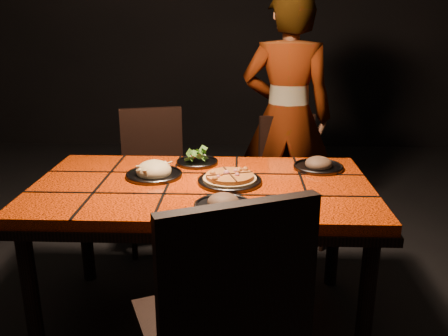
{
  "coord_description": "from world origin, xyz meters",
  "views": [
    {
      "loc": [
        0.19,
        -2.12,
        1.51
      ],
      "look_at": [
        0.1,
        0.02,
        0.82
      ],
      "focal_mm": 38.0,
      "sensor_mm": 36.0,
      "label": 1
    }
  ],
  "objects_px": {
    "dining_table": "(202,199)",
    "chair_far_left": "(154,168)",
    "chair_far_right": "(290,171)",
    "plate_pizza": "(230,179)",
    "chair_near": "(224,322)",
    "diner": "(287,117)",
    "plate_pasta": "(154,172)"
  },
  "relations": [
    {
      "from": "dining_table",
      "to": "chair_far_left",
      "type": "relative_size",
      "value": 1.75
    },
    {
      "from": "chair_far_right",
      "to": "plate_pizza",
      "type": "xyz_separation_m",
      "value": [
        -0.39,
        -0.97,
        0.27
      ]
    },
    {
      "from": "chair_near",
      "to": "plate_pizza",
      "type": "xyz_separation_m",
      "value": [
        -0.01,
        0.87,
        0.17
      ]
    },
    {
      "from": "dining_table",
      "to": "chair_far_left",
      "type": "height_order",
      "value": "chair_far_left"
    },
    {
      "from": "diner",
      "to": "dining_table",
      "type": "bearing_deg",
      "value": 72.37
    },
    {
      "from": "chair_near",
      "to": "chair_far_left",
      "type": "relative_size",
      "value": 1.13
    },
    {
      "from": "dining_table",
      "to": "chair_near",
      "type": "distance_m",
      "value": 0.87
    },
    {
      "from": "chair_far_right",
      "to": "plate_pizza",
      "type": "height_order",
      "value": "chair_far_right"
    },
    {
      "from": "dining_table",
      "to": "chair_near",
      "type": "bearing_deg",
      "value": -80.87
    },
    {
      "from": "diner",
      "to": "plate_pizza",
      "type": "height_order",
      "value": "diner"
    },
    {
      "from": "chair_far_right",
      "to": "plate_pasta",
      "type": "height_order",
      "value": "chair_far_right"
    },
    {
      "from": "chair_far_left",
      "to": "plate_pasta",
      "type": "height_order",
      "value": "chair_far_left"
    },
    {
      "from": "dining_table",
      "to": "plate_pasta",
      "type": "distance_m",
      "value": 0.28
    },
    {
      "from": "plate_pizza",
      "to": "plate_pasta",
      "type": "xyz_separation_m",
      "value": [
        -0.38,
        0.08,
        0.01
      ]
    },
    {
      "from": "chair_near",
      "to": "diner",
      "type": "relative_size",
      "value": 0.61
    },
    {
      "from": "dining_table",
      "to": "diner",
      "type": "relative_size",
      "value": 0.96
    },
    {
      "from": "plate_pasta",
      "to": "chair_far_right",
      "type": "bearing_deg",
      "value": 49.11
    },
    {
      "from": "chair_near",
      "to": "plate_pizza",
      "type": "relative_size",
      "value": 3.23
    },
    {
      "from": "chair_near",
      "to": "chair_far_right",
      "type": "distance_m",
      "value": 1.87
    },
    {
      "from": "chair_near",
      "to": "chair_far_right",
      "type": "xyz_separation_m",
      "value": [
        0.38,
        1.83,
        -0.1
      ]
    },
    {
      "from": "plate_pasta",
      "to": "chair_far_left",
      "type": "bearing_deg",
      "value": 100.84
    },
    {
      "from": "chair_far_right",
      "to": "plate_pasta",
      "type": "distance_m",
      "value": 1.2
    },
    {
      "from": "chair_far_right",
      "to": "plate_pasta",
      "type": "bearing_deg",
      "value": -144.75
    },
    {
      "from": "dining_table",
      "to": "chair_far_right",
      "type": "height_order",
      "value": "chair_far_right"
    },
    {
      "from": "chair_far_left",
      "to": "plate_pizza",
      "type": "distance_m",
      "value": 1.07
    },
    {
      "from": "dining_table",
      "to": "chair_near",
      "type": "xyz_separation_m",
      "value": [
        0.14,
        -0.86,
        -0.08
      ]
    },
    {
      "from": "dining_table",
      "to": "plate_pasta",
      "type": "relative_size",
      "value": 5.8
    },
    {
      "from": "chair_near",
      "to": "chair_far_left",
      "type": "bearing_deg",
      "value": -96.21
    },
    {
      "from": "chair_near",
      "to": "plate_pizza",
      "type": "distance_m",
      "value": 0.88
    },
    {
      "from": "dining_table",
      "to": "plate_pizza",
      "type": "height_order",
      "value": "plate_pizza"
    },
    {
      "from": "dining_table",
      "to": "plate_pasta",
      "type": "bearing_deg",
      "value": 159.95
    },
    {
      "from": "diner",
      "to": "plate_pasta",
      "type": "relative_size",
      "value": 6.07
    }
  ]
}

